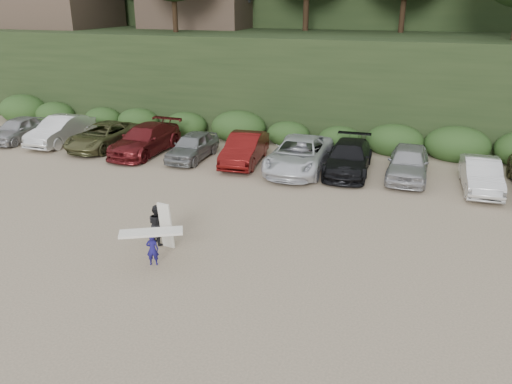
% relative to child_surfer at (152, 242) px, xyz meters
% --- Properties ---
extents(ground, '(120.00, 120.00, 0.00)m').
position_rel_child_surfer_xyz_m(ground, '(2.54, 1.14, -0.82)').
color(ground, tan).
rests_on(ground, ground).
extents(parked_cars, '(34.15, 6.05, 1.63)m').
position_rel_child_surfer_xyz_m(parked_cars, '(1.33, 11.13, -0.06)').
color(parked_cars, '#9FA0A4').
rests_on(parked_cars, ground).
extents(child_surfer, '(2.05, 1.42, 1.21)m').
position_rel_child_surfer_xyz_m(child_surfer, '(0.00, 0.00, 0.00)').
color(child_surfer, navy).
rests_on(child_surfer, ground).
extents(adult_surfer, '(1.19, 0.83, 1.71)m').
position_rel_child_surfer_xyz_m(adult_surfer, '(-0.57, 1.43, -0.08)').
color(adult_surfer, black).
rests_on(adult_surfer, ground).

